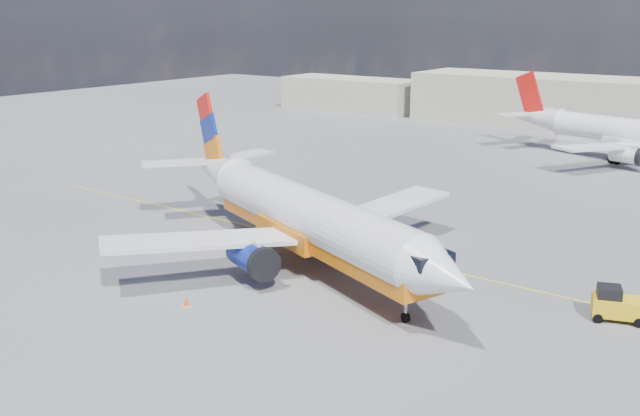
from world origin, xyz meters
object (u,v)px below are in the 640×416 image
Objects in this scene: main_jet at (302,215)px; gse_tug at (616,304)px; traffic_cone at (186,302)px; second_jet at (635,135)px.

main_jet is 21.69m from gse_tug.
second_jet is at bearing 79.65° from traffic_cone.
main_jet is 54.11m from second_jet.
traffic_cone is (-11.64, -63.71, -3.15)m from second_jet.
traffic_cone is (-1.09, -10.64, -3.43)m from main_jet.
main_jet is 11.23m from traffic_cone.
gse_tug is at bearing 31.70° from traffic_cone.
second_jet is 51.09m from gse_tug.
main_jet is 1.06× the size of second_jet.
main_jet reaches higher than traffic_cone.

